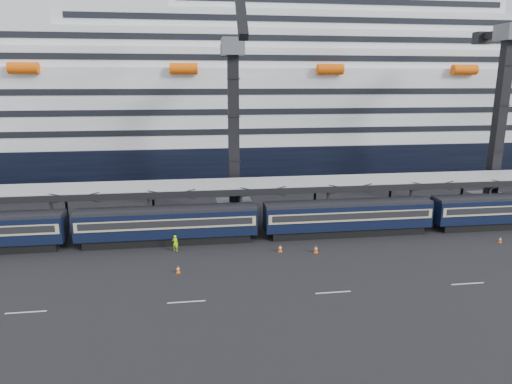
% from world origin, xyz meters
% --- Properties ---
extents(ground, '(260.00, 260.00, 0.00)m').
position_xyz_m(ground, '(0.00, 0.00, 0.00)').
color(ground, black).
rests_on(ground, ground).
extents(train, '(133.05, 3.00, 4.05)m').
position_xyz_m(train, '(-4.65, 10.00, 2.20)').
color(train, black).
rests_on(train, ground).
extents(canopy, '(130.00, 6.25, 5.53)m').
position_xyz_m(canopy, '(0.00, 14.00, 5.25)').
color(canopy, gray).
rests_on(canopy, ground).
extents(cruise_ship, '(214.09, 28.84, 34.00)m').
position_xyz_m(cruise_ship, '(-1.08, 45.99, 12.34)').
color(cruise_ship, black).
rests_on(cruise_ship, ground).
extents(crane_dark_near, '(4.50, 17.75, 35.08)m').
position_xyz_m(crane_dark_near, '(-20.00, 18.59, 11.93)').
color(crane_dark_near, '#4C4F54').
rests_on(crane_dark_near, ground).
extents(crane_dark_mid, '(4.50, 18.24, 39.64)m').
position_xyz_m(crane_dark_mid, '(15.00, 17.59, 13.36)').
color(crane_dark_mid, '#4C4F54').
rests_on(crane_dark_mid, ground).
extents(worker, '(0.72, 0.59, 1.69)m').
position_xyz_m(worker, '(-27.20, 7.50, 0.85)').
color(worker, '#C0FC0D').
rests_on(worker, ground).
extents(traffic_cone_b, '(0.37, 0.37, 0.74)m').
position_xyz_m(traffic_cone_b, '(-26.78, 1.84, 0.37)').
color(traffic_cone_b, '#FF5B08').
rests_on(traffic_cone_b, ground).
extents(traffic_cone_c, '(0.41, 0.41, 0.81)m').
position_xyz_m(traffic_cone_c, '(-16.57, 5.78, 0.40)').
color(traffic_cone_c, '#FF5B08').
rests_on(traffic_cone_c, ground).
extents(traffic_cone_d, '(0.42, 0.42, 0.84)m').
position_xyz_m(traffic_cone_d, '(-13.01, 4.99, 0.41)').
color(traffic_cone_d, '#FF5B08').
rests_on(traffic_cone_d, ground).
extents(traffic_cone_e, '(0.33, 0.33, 0.67)m').
position_xyz_m(traffic_cone_e, '(7.55, 5.15, 0.33)').
color(traffic_cone_e, '#FF5B08').
rests_on(traffic_cone_e, ground).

